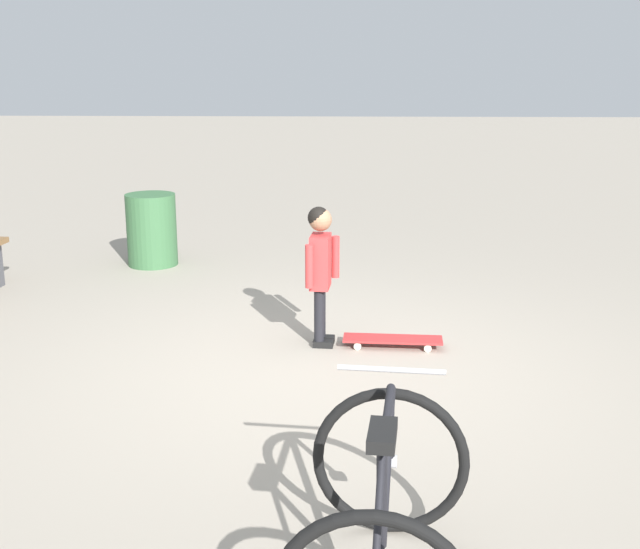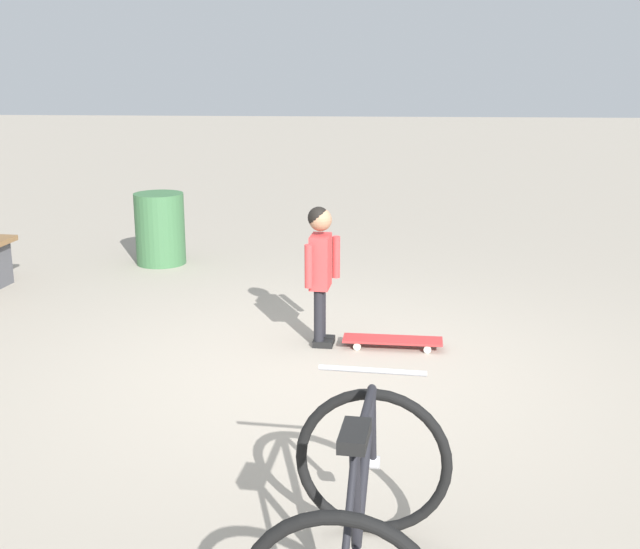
{
  "view_description": "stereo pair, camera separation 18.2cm",
  "coord_description": "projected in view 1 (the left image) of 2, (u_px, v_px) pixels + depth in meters",
  "views": [
    {
      "loc": [
        0.2,
        -5.36,
        2.12
      ],
      "look_at": [
        -0.0,
        0.58,
        0.55
      ],
      "focal_mm": 46.44,
      "sensor_mm": 36.0,
      "label": 1
    },
    {
      "loc": [
        0.38,
        -5.35,
        2.12
      ],
      "look_at": [
        -0.0,
        0.58,
        0.55
      ],
      "focal_mm": 46.44,
      "sensor_mm": 36.0,
      "label": 2
    }
  ],
  "objects": [
    {
      "name": "skateboard",
      "position": [
        393.0,
        340.0,
        6.21
      ],
      "size": [
        0.75,
        0.23,
        0.07
      ],
      "color": "#B22D2D",
      "rests_on": "ground"
    },
    {
      "name": "ground_plane",
      "position": [
        318.0,
        372.0,
        5.73
      ],
      "size": [
        50.0,
        50.0,
        0.0
      ],
      "primitive_type": "plane",
      "color": "#9E9384"
    },
    {
      "name": "child_person",
      "position": [
        320.0,
        261.0,
        6.12
      ],
      "size": [
        0.25,
        0.36,
        1.06
      ],
      "color": "black",
      "rests_on": "ground"
    },
    {
      "name": "trash_bin",
      "position": [
        152.0,
        230.0,
        8.6
      ],
      "size": [
        0.52,
        0.52,
        0.75
      ],
      "primitive_type": "cylinder",
      "color": "#38663D",
      "rests_on": "ground"
    },
    {
      "name": "bicycle_mid",
      "position": [
        383.0,
        517.0,
        3.23
      ],
      "size": [
        0.82,
        1.14,
        0.85
      ],
      "color": "black",
      "rests_on": "ground"
    }
  ]
}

